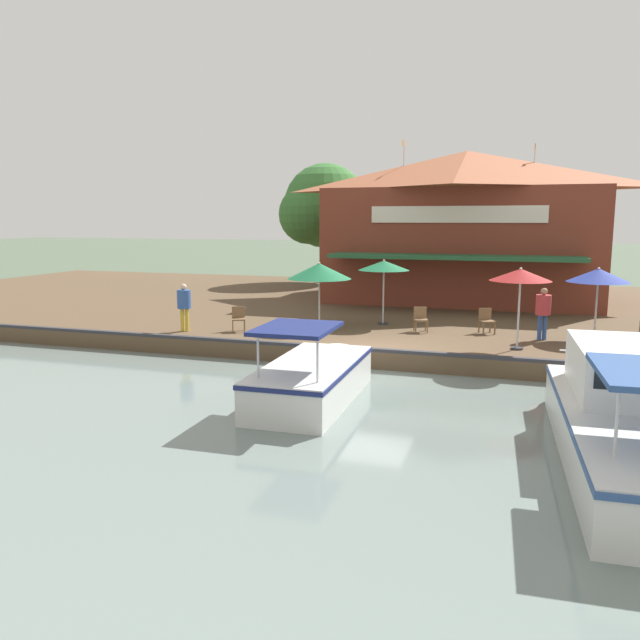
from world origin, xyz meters
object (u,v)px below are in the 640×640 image
object	(u,v)px
patio_umbrella_near_quay_edge	(319,271)
waterfront_restaurant	(465,224)
patio_umbrella_mid_patio_left	(598,275)
person_near_entrance	(184,302)
cafe_chair_under_first_umbrella	(238,317)
person_at_quay_edge	(543,308)
cafe_chair_back_row_seat	(486,319)
tree_downstream_bank	(498,212)
motorboat_nearest_quay	(638,414)
motorboat_far_downstream	(318,374)
cafe_chair_facing_river	(421,318)
patio_umbrella_mid_patio_right	(521,275)
patio_umbrella_by_entrance	(384,266)
tree_behind_restaurant	(321,208)

from	to	relation	value
patio_umbrella_near_quay_edge	waterfront_restaurant	bearing A→B (deg)	158.09
patio_umbrella_mid_patio_left	person_near_entrance	xyz separation A→B (m)	(2.68, -13.35, -1.04)
cafe_chair_under_first_umbrella	person_at_quay_edge	size ratio (longest dim) A/B	0.51
cafe_chair_back_row_seat	person_near_entrance	world-z (taller)	person_near_entrance
patio_umbrella_near_quay_edge	patio_umbrella_mid_patio_left	world-z (taller)	patio_umbrella_near_quay_edge
cafe_chair_back_row_seat	tree_downstream_bank	size ratio (longest dim) A/B	0.14
cafe_chair_back_row_seat	motorboat_nearest_quay	world-z (taller)	motorboat_nearest_quay
waterfront_restaurant	motorboat_far_downstream	world-z (taller)	waterfront_restaurant
person_near_entrance	cafe_chair_facing_river	bearing A→B (deg)	107.15
patio_umbrella_mid_patio_left	motorboat_far_downstream	xyz separation A→B (m)	(7.14, -7.05, -2.06)
person_near_entrance	motorboat_nearest_quay	distance (m)	14.64
patio_umbrella_mid_patio_right	patio_umbrella_mid_patio_left	xyz separation A→B (m)	(-2.36, 2.35, -0.14)
waterfront_restaurant	motorboat_far_downstream	distance (m)	17.23
patio_umbrella_mid_patio_left	person_at_quay_edge	size ratio (longest dim) A/B	1.39
person_at_quay_edge	tree_downstream_bank	xyz separation A→B (m)	(-13.97, -2.06, 3.19)
patio_umbrella_mid_patio_right	waterfront_restaurant	bearing A→B (deg)	-167.32
patio_umbrella_by_entrance	motorboat_far_downstream	size ratio (longest dim) A/B	0.43
tree_behind_restaurant	waterfront_restaurant	bearing A→B (deg)	59.28
waterfront_restaurant	patio_umbrella_mid_patio_right	xyz separation A→B (m)	(11.95, 2.69, -1.37)
tree_downstream_bank	tree_behind_restaurant	bearing A→B (deg)	-98.34
patio_umbrella_near_quay_edge	patio_umbrella_by_entrance	world-z (taller)	patio_umbrella_by_entrance
cafe_chair_under_first_umbrella	tree_behind_restaurant	world-z (taller)	tree_behind_restaurant
patio_umbrella_by_entrance	cafe_chair_back_row_seat	distance (m)	4.15
patio_umbrella_near_quay_edge	cafe_chair_facing_river	size ratio (longest dim) A/B	2.76
patio_umbrella_near_quay_edge	motorboat_nearest_quay	size ratio (longest dim) A/B	0.28
cafe_chair_under_first_umbrella	tree_behind_restaurant	size ratio (longest dim) A/B	0.12
person_at_quay_edge	tree_behind_restaurant	size ratio (longest dim) A/B	0.23
motorboat_nearest_quay	patio_umbrella_mid_patio_right	bearing A→B (deg)	-160.97
patio_umbrella_mid_patio_left	person_at_quay_edge	world-z (taller)	patio_umbrella_mid_patio_left
cafe_chair_under_first_umbrella	motorboat_nearest_quay	size ratio (longest dim) A/B	0.10
tree_downstream_bank	person_near_entrance	bearing A→B (deg)	-31.00
patio_umbrella_by_entrance	motorboat_far_downstream	xyz separation A→B (m)	(7.96, 0.06, -2.15)
waterfront_restaurant	motorboat_nearest_quay	xyz separation A→B (m)	(18.46, 4.93, -3.38)
cafe_chair_back_row_seat	motorboat_nearest_quay	distance (m)	9.55
patio_umbrella_mid_patio_left	motorboat_nearest_quay	distance (m)	9.06
patio_umbrella_mid_patio_left	cafe_chair_back_row_seat	size ratio (longest dim) A/B	2.75
cafe_chair_facing_river	motorboat_far_downstream	world-z (taller)	motorboat_far_downstream
patio_umbrella_mid_patio_right	cafe_chair_back_row_seat	distance (m)	3.19
cafe_chair_back_row_seat	cafe_chair_under_first_umbrella	size ratio (longest dim) A/B	1.00
cafe_chair_back_row_seat	cafe_chair_under_first_umbrella	world-z (taller)	same
patio_umbrella_mid_patio_left	person_near_entrance	world-z (taller)	patio_umbrella_mid_patio_left
cafe_chair_under_first_umbrella	motorboat_far_downstream	bearing A→B (deg)	42.00
patio_umbrella_near_quay_edge	patio_umbrella_by_entrance	bearing A→B (deg)	124.77
cafe_chair_back_row_seat	person_at_quay_edge	bearing A→B (deg)	70.04
motorboat_nearest_quay	tree_behind_restaurant	xyz separation A→B (m)	(-23.81, -13.94, 4.31)
person_near_entrance	motorboat_far_downstream	size ratio (longest dim) A/B	0.30
person_at_quay_edge	cafe_chair_facing_river	bearing A→B (deg)	-93.79
cafe_chair_facing_river	person_at_quay_edge	world-z (taller)	person_at_quay_edge
patio_umbrella_by_entrance	motorboat_far_downstream	distance (m)	8.25
person_at_quay_edge	tree_downstream_bank	bearing A→B (deg)	-171.61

